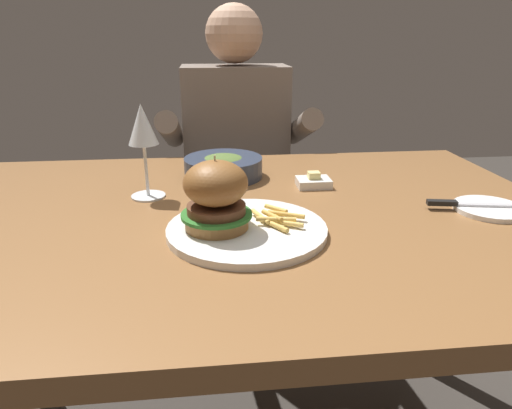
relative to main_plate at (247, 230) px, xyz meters
The scene contains 10 objects.
dining_table 0.14m from the main_plate, 99.60° to the left, with size 1.38×0.91×0.74m.
main_plate is the anchor object (origin of this frame).
burger_sandwich 0.09m from the main_plate, behind, with size 0.13×0.13×0.13m.
fries_pile 0.06m from the main_plate, 10.60° to the left, with size 0.10×0.11×0.02m.
wine_glass 0.33m from the main_plate, 132.38° to the left, with size 0.08×0.08×0.21m.
bread_plate 0.51m from the main_plate, ahead, with size 0.14×0.14×0.01m, color white.
table_knife 0.46m from the main_plate, ahead, with size 0.19×0.05×0.01m.
butter_dish 0.31m from the main_plate, 54.22° to the left, with size 0.08×0.06×0.04m.
soup_bowl 0.35m from the main_plate, 94.50° to the left, with size 0.20×0.20×0.06m.
diner_person 0.86m from the main_plate, 87.58° to the left, with size 0.51×0.36×1.18m.
Camera 1 is at (-0.05, -0.86, 1.08)m, focal length 32.00 mm.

